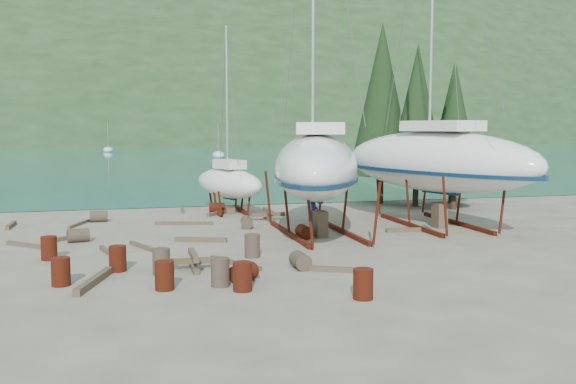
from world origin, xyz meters
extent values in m
plane|color=#5E5A4A|center=(0.00, 0.00, 0.00)|extent=(600.00, 600.00, 0.00)
plane|color=#185C79|center=(0.00, 315.00, 0.01)|extent=(700.00, 700.00, 0.00)
ellipsoid|color=#1E3319|center=(0.00, 320.00, 0.00)|extent=(800.00, 360.00, 110.00)
cube|color=beige|center=(-20.00, 190.00, 2.00)|extent=(6.00, 5.00, 4.00)
cube|color=#A54C2D|center=(-20.00, 190.00, 4.80)|extent=(6.60, 5.60, 1.60)
cube|color=beige|center=(30.00, 190.00, 2.00)|extent=(6.00, 5.00, 4.00)
cube|color=#A54C2D|center=(30.00, 190.00, 4.80)|extent=(6.60, 5.60, 1.60)
cylinder|color=black|center=(12.50, 12.00, 0.80)|extent=(0.36, 0.36, 1.60)
cone|color=black|center=(12.50, 12.00, 5.80)|extent=(3.60, 3.60, 8.40)
cylinder|color=black|center=(14.00, 10.00, 0.68)|extent=(0.36, 0.36, 1.36)
cone|color=black|center=(14.00, 10.00, 4.93)|extent=(3.06, 3.06, 7.14)
cylinder|color=black|center=(11.00, 14.00, 0.92)|extent=(0.36, 0.36, 1.84)
cone|color=black|center=(11.00, 14.00, 6.67)|extent=(4.14, 4.14, 9.66)
cylinder|color=black|center=(15.50, 13.00, 0.72)|extent=(0.36, 0.36, 1.44)
cone|color=black|center=(15.50, 13.00, 5.22)|extent=(3.24, 3.24, 7.56)
ellipsoid|color=white|center=(10.00, 80.00, 0.38)|extent=(2.00, 5.00, 1.40)
cylinder|color=silver|center=(10.00, 80.00, 3.23)|extent=(0.08, 0.08, 5.00)
ellipsoid|color=white|center=(-8.00, 110.00, 0.38)|extent=(2.00, 5.00, 1.40)
cylinder|color=silver|center=(-8.00, 110.00, 3.23)|extent=(0.08, 0.08, 5.00)
ellipsoid|color=white|center=(3.41, 3.31, 3.13)|extent=(7.28, 13.03, 2.92)
cube|color=#0B213A|center=(3.41, 2.68, 2.12)|extent=(0.92, 2.22, 1.00)
cube|color=silver|center=(3.41, 2.68, 4.84)|extent=(3.05, 4.19, 0.50)
cube|color=#601D10|center=(2.13, 3.31, 0.10)|extent=(0.18, 6.88, 0.20)
cube|color=#601D10|center=(4.68, 3.31, 0.10)|extent=(0.18, 6.88, 0.20)
cube|color=brown|center=(3.41, 2.68, 0.58)|extent=(0.50, 0.80, 1.17)
ellipsoid|color=white|center=(9.84, 4.41, 3.21)|extent=(7.38, 13.13, 2.98)
cube|color=#0B213A|center=(9.84, 3.78, 2.17)|extent=(0.94, 2.24, 1.00)
cube|color=silver|center=(9.84, 3.78, 4.95)|extent=(3.09, 4.22, 0.50)
cube|color=#601D10|center=(8.55, 4.41, 0.10)|extent=(0.18, 6.94, 0.20)
cube|color=#601D10|center=(11.12, 4.41, 0.10)|extent=(0.18, 6.94, 0.20)
cube|color=brown|center=(9.84, 3.78, 0.61)|extent=(0.50, 0.80, 1.22)
ellipsoid|color=white|center=(0.77, 11.90, 1.70)|extent=(4.17, 6.94, 1.70)
cube|color=#0B213A|center=(0.77, 11.57, 1.30)|extent=(0.63, 1.21, 1.00)
cube|color=silver|center=(0.77, 11.57, 2.81)|extent=(1.74, 2.26, 0.50)
cylinder|color=silver|center=(0.77, 12.23, 6.63)|extent=(0.14, 0.14, 7.95)
cube|color=#601D10|center=(0.04, 11.90, 0.10)|extent=(0.18, 3.64, 0.20)
cube|color=#601D10|center=(1.50, 11.90, 0.10)|extent=(0.18, 3.64, 0.20)
cube|color=brown|center=(0.77, 11.57, 0.18)|extent=(0.50, 0.80, 0.35)
imported|color=navy|center=(3.56, 4.27, 0.93)|extent=(0.68, 0.80, 1.86)
cylinder|color=#601D10|center=(-7.00, -3.83, 0.44)|extent=(0.58, 0.58, 0.88)
cylinder|color=#2D2823|center=(0.79, -3.40, 0.29)|extent=(0.61, 0.90, 0.58)
cylinder|color=#601D10|center=(-3.93, -5.15, 0.44)|extent=(0.58, 0.58, 0.88)
cylinder|color=#601D10|center=(0.08, 11.93, 0.29)|extent=(0.93, 0.65, 0.58)
cylinder|color=#2D2823|center=(-0.43, -1.01, 0.44)|extent=(0.58, 0.58, 0.88)
cylinder|color=#601D10|center=(2.60, 2.50, 0.29)|extent=(0.60, 0.89, 0.58)
cylinder|color=#601D10|center=(1.48, -7.62, 0.44)|extent=(0.58, 0.58, 0.88)
cylinder|color=#601D10|center=(-7.78, 0.37, 0.44)|extent=(0.58, 0.58, 0.88)
cylinder|color=#2D2823|center=(-6.35, 9.93, 0.29)|extent=(0.88, 0.58, 0.58)
cylinder|color=#601D10|center=(-1.68, -5.86, 0.44)|extent=(0.58, 0.58, 0.88)
cylinder|color=#2D2823|center=(0.69, 6.00, 0.29)|extent=(0.70, 0.95, 0.58)
cylinder|color=#601D10|center=(-1.44, -4.71, 0.29)|extent=(1.04, 1.02, 0.58)
cylinder|color=#601D10|center=(-5.31, -2.21, 0.44)|extent=(0.58, 0.58, 0.88)
cylinder|color=#2D2823|center=(-6.99, 3.98, 0.29)|extent=(0.99, 0.76, 0.58)
cylinder|color=#2D2823|center=(-3.91, -3.08, 0.44)|extent=(0.58, 0.58, 0.88)
cylinder|color=#2D2823|center=(-2.24, -5.12, 0.44)|extent=(0.58, 0.58, 0.88)
cube|color=brown|center=(-7.27, 8.95, 0.07)|extent=(0.93, 2.34, 0.14)
cube|color=brown|center=(7.58, 3.00, 0.10)|extent=(1.71, 0.29, 0.19)
cube|color=brown|center=(-10.48, 9.19, 0.09)|extent=(0.23, 2.04, 0.19)
cube|color=brown|center=(-7.37, 4.83, 0.09)|extent=(1.52, 1.48, 0.17)
cube|color=brown|center=(-1.29, -2.26, 0.08)|extent=(1.48, 2.41, 0.16)
cube|color=brown|center=(-0.07, 11.03, 0.10)|extent=(1.29, 1.29, 0.19)
cube|color=brown|center=(1.62, -4.03, 0.09)|extent=(1.57, 0.87, 0.17)
cube|color=brown|center=(-1.93, 2.75, 0.09)|extent=(2.20, 0.95, 0.19)
cube|color=brown|center=(-1.79, 13.14, 0.08)|extent=(0.31, 2.23, 0.15)
cube|color=brown|center=(-2.19, 7.76, 0.08)|extent=(2.86, 0.92, 0.16)
cube|color=brown|center=(-4.34, 1.78, 0.08)|extent=(1.11, 2.34, 0.15)
cube|color=brown|center=(-5.70, 1.00, 0.08)|extent=(0.75, 2.15, 0.17)
cube|color=brown|center=(-6.02, -3.91, 0.11)|extent=(1.10, 3.03, 0.23)
cube|color=brown|center=(-8.90, 3.25, 0.08)|extent=(1.94, 1.90, 0.16)
cube|color=brown|center=(-2.79, -2.56, 0.10)|extent=(0.20, 1.80, 0.20)
cube|color=brown|center=(-2.79, -2.56, 0.30)|extent=(1.80, 0.20, 0.20)
cube|color=brown|center=(-2.79, -2.56, 0.50)|extent=(0.20, 1.80, 0.20)
cube|color=brown|center=(2.29, 8.33, 0.10)|extent=(0.20, 1.80, 0.20)
cube|color=brown|center=(2.29, 8.33, 0.30)|extent=(1.80, 0.20, 0.20)
cube|color=brown|center=(2.29, 8.33, 0.50)|extent=(0.20, 1.80, 0.20)
camera|label=1|loc=(-5.04, -24.38, 4.86)|focal=40.00mm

